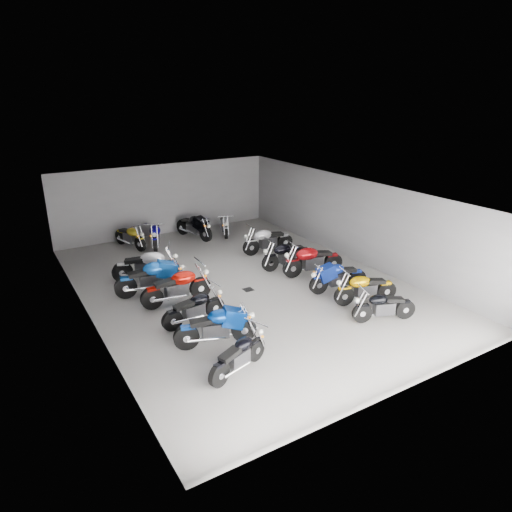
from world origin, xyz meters
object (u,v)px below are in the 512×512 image
object	(u,v)px
motorcycle_left_d	(177,287)
motorcycle_left_e	(152,278)
motorcycle_right_f	(267,240)
motorcycle_right_c	(338,277)
motorcycle_right_a	(383,306)
motorcycle_back_d	(194,226)
motorcycle_left_f	(147,266)
motorcycle_back_b	(130,237)
motorcycle_left_a	(239,355)
motorcycle_left_b	(217,327)
motorcycle_right_b	(365,288)
motorcycle_back_c	(156,235)
drain_grate	(248,289)
motorcycle_right_e	(287,255)
motorcycle_left_c	(195,308)
motorcycle_right_d	(312,260)
motorcycle_back_e	(224,225)

from	to	relation	value
motorcycle_left_d	motorcycle_left_e	xyz separation A→B (m)	(-0.45, 1.06, 0.02)
motorcycle_right_f	motorcycle_left_e	bearing A→B (deg)	109.87
motorcycle_right_c	motorcycle_right_a	bearing A→B (deg)	-175.39
motorcycle_right_f	motorcycle_back_d	world-z (taller)	motorcycle_back_d
motorcycle_left_f	motorcycle_back_b	size ratio (longest dim) A/B	1.10
motorcycle_left_d	motorcycle_back_d	xyz separation A→B (m)	(3.16, 5.84, -0.01)
motorcycle_right_a	motorcycle_back_d	distance (m)	10.11
motorcycle_left_d	motorcycle_left_f	size ratio (longest dim) A/B	1.04
motorcycle_left_a	motorcycle_right_c	xyz separation A→B (m)	(5.06, 2.38, 0.04)
motorcycle_left_b	motorcycle_right_b	bearing A→B (deg)	103.75
motorcycle_back_c	motorcycle_right_f	bearing A→B (deg)	161.25
drain_grate	motorcycle_left_a	world-z (taller)	motorcycle_left_a
drain_grate	motorcycle_back_b	world-z (taller)	motorcycle_back_b
motorcycle_left_b	motorcycle_right_f	distance (m)	7.34
motorcycle_left_b	motorcycle_left_d	world-z (taller)	motorcycle_left_d
motorcycle_right_f	motorcycle_back_d	distance (m)	3.77
motorcycle_left_b	motorcycle_right_f	world-z (taller)	motorcycle_right_f
drain_grate	motorcycle_right_e	xyz separation A→B (m)	(2.25, 0.97, 0.52)
motorcycle_right_e	motorcycle_back_b	world-z (taller)	motorcycle_right_e
motorcycle_right_a	motorcycle_back_d	world-z (taller)	motorcycle_back_d
motorcycle_right_e	motorcycle_right_f	xyz separation A→B (m)	(0.28, 1.81, 0.01)
motorcycle_right_f	motorcycle_left_a	bearing A→B (deg)	147.81
motorcycle_left_a	motorcycle_left_b	bearing A→B (deg)	155.13
motorcycle_left_c	motorcycle_back_c	world-z (taller)	motorcycle_back_c
motorcycle_left_c	motorcycle_left_f	xyz separation A→B (m)	(-0.16, 3.70, 0.08)
motorcycle_left_d	motorcycle_right_d	size ratio (longest dim) A/B	0.99
motorcycle_left_e	motorcycle_right_c	world-z (taller)	motorcycle_left_e
motorcycle_right_f	motorcycle_left_f	bearing A→B (deg)	97.96
motorcycle_left_d	motorcycle_left_f	xyz separation A→B (m)	(-0.24, 2.23, 0.01)
motorcycle_right_f	motorcycle_right_c	bearing A→B (deg)	-175.59
motorcycle_back_c	motorcycle_back_e	size ratio (longest dim) A/B	1.17
motorcycle_right_e	motorcycle_back_d	xyz separation A→B (m)	(-1.49, 5.15, 0.02)
motorcycle_right_a	motorcycle_back_d	size ratio (longest dim) A/B	0.84
motorcycle_right_c	motorcycle_back_e	bearing A→B (deg)	13.12
motorcycle_left_e	motorcycle_right_f	xyz separation A→B (m)	(5.37, 1.44, -0.03)
motorcycle_left_d	motorcycle_right_e	bearing A→B (deg)	100.08
motorcycle_left_d	motorcycle_right_f	bearing A→B (deg)	118.57
drain_grate	motorcycle_left_a	size ratio (longest dim) A/B	0.17
motorcycle_right_d	motorcycle_back_c	world-z (taller)	motorcycle_right_d
motorcycle_left_f	motorcycle_right_f	xyz separation A→B (m)	(5.16, 0.28, -0.03)
motorcycle_left_b	motorcycle_back_e	bearing A→B (deg)	166.81
motorcycle_left_e	motorcycle_back_e	world-z (taller)	motorcycle_left_e
motorcycle_right_f	motorcycle_back_e	size ratio (longest dim) A/B	1.22
motorcycle_left_d	motorcycle_right_b	world-z (taller)	motorcycle_left_d
motorcycle_left_b	motorcycle_right_f	bearing A→B (deg)	152.55
motorcycle_left_a	motorcycle_back_d	bearing A→B (deg)	141.13
motorcycle_left_e	motorcycle_right_f	size ratio (longest dim) A/B	1.05
motorcycle_left_c	motorcycle_left_f	world-z (taller)	motorcycle_left_f
motorcycle_left_d	motorcycle_right_e	distance (m)	4.69
motorcycle_right_a	motorcycle_right_d	size ratio (longest dim) A/B	0.80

